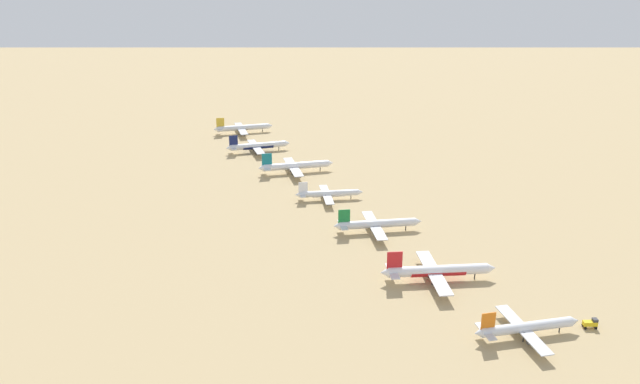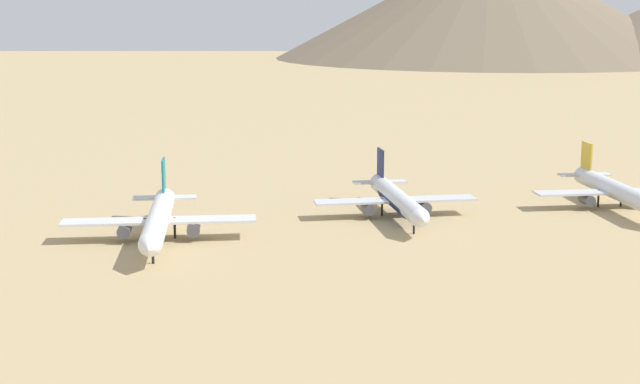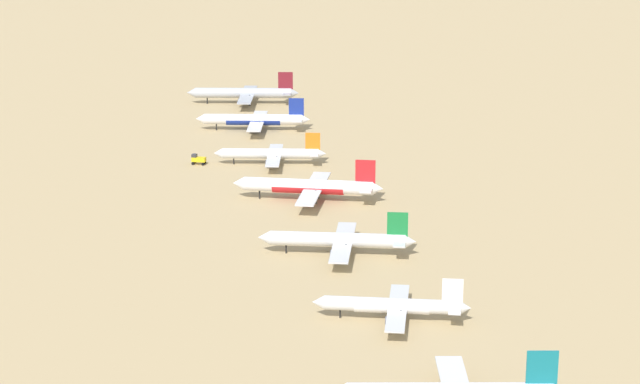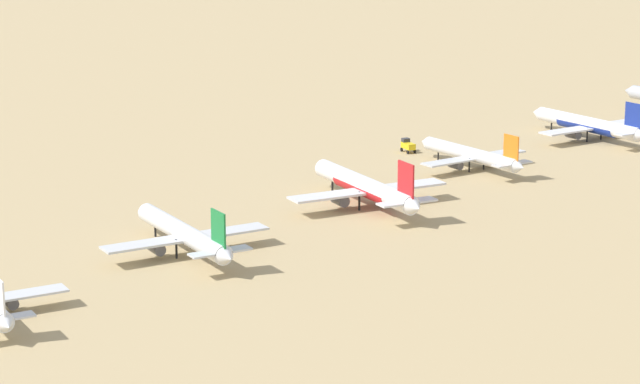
{
  "view_description": "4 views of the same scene",
  "coord_description": "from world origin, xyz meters",
  "views": [
    {
      "loc": [
        -123.24,
        -270.76,
        132.01
      ],
      "look_at": [
        -10.45,
        54.82,
        5.03
      ],
      "focal_mm": 35.68,
      "sensor_mm": 36.0,
      "label": 1
    },
    {
      "loc": [
        180.54,
        103.49,
        48.61
      ],
      "look_at": [
        -22.83,
        144.24,
        6.51
      ],
      "focal_mm": 51.7,
      "sensor_mm": 36.0,
      "label": 2
    },
    {
      "loc": [
        41.04,
        332.52,
        113.89
      ],
      "look_at": [
        2.42,
        -47.22,
        5.08
      ],
      "focal_mm": 67.74,
      "sensor_mm": 36.0,
      "label": 3
    },
    {
      "loc": [
        -213.84,
        154.44,
        79.52
      ],
      "look_at": [
        7.29,
        -41.78,
        5.39
      ],
      "focal_mm": 71.72,
      "sensor_mm": 36.0,
      "label": 4
    }
  ],
  "objects": [
    {
      "name": "parked_jet_2",
      "position": [
        14.82,
        -104.29,
        4.11
      ],
      "size": [
        42.35,
        34.53,
        12.21
      ],
      "color": "silver",
      "rests_on": "ground"
    },
    {
      "name": "parked_jet_4",
      "position": [
        1.83,
        1.99,
        4.5
      ],
      "size": [
        46.07,
        37.73,
        13.36
      ],
      "color": "silver",
      "rests_on": "ground"
    },
    {
      "name": "parked_jet_5",
      "position": [
        -5.73,
        53.63,
        3.84
      ],
      "size": [
        39.72,
        32.57,
        11.54
      ],
      "color": "silver",
      "rests_on": "ground"
    },
    {
      "name": "parked_jet_0",
      "position": [
        20.21,
        -216.76,
        5.05
      ],
      "size": [
        52.02,
        42.44,
        15.01
      ],
      "color": "#B2B7C1",
      "rests_on": "ground"
    },
    {
      "name": "service_truck",
      "position": [
        42.24,
        -107.14,
        2.08
      ],
      "size": [
        5.66,
        4.08,
        3.9
      ],
      "color": "yellow",
      "rests_on": "ground"
    },
    {
      "name": "ground_plane",
      "position": [
        0.0,
        0.0,
        0.0
      ],
      "size": [
        2588.55,
        2588.55,
        0.0
      ],
      "primitive_type": "plane",
      "color": "tan"
    },
    {
      "name": "parked_jet_1",
      "position": [
        18.47,
        -161.65,
        4.62
      ],
      "size": [
        48.13,
        39.28,
        13.89
      ],
      "color": "white",
      "rests_on": "ground"
    },
    {
      "name": "parked_jet_3",
      "position": [
        5.23,
        -54.78,
        4.92
      ],
      "size": [
        50.64,
        41.62,
        14.79
      ],
      "color": "white",
      "rests_on": "ground"
    }
  ]
}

